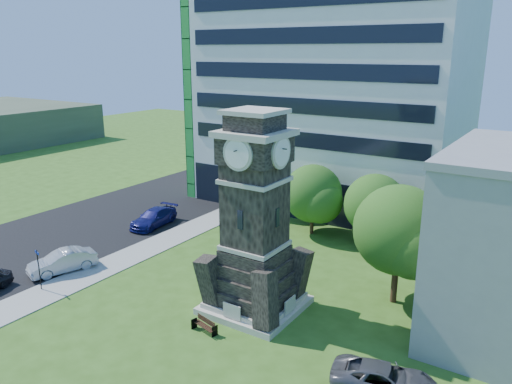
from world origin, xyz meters
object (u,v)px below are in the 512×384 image
Objects in this scene: clock_tower at (255,228)px; park_bench at (205,325)px; car_street_north at (154,218)px; car_street_mid at (62,262)px; car_east_lot at (385,380)px; street_sign at (39,265)px.

park_bench is (-0.90, -3.81, -4.85)m from clock_tower.
clock_tower is 18.28m from car_street_north.
park_bench is at bearing -43.77° from car_street_north.
car_street_mid is 23.86m from car_east_lot.
car_street_mid is 2.99× the size of park_bench.
car_east_lot is at bearing -30.06° from car_street_north.
car_street_mid is at bearing 76.67° from car_east_lot.
car_east_lot is at bearing 21.97° from street_sign.
clock_tower is 2.47× the size of car_east_lot.
car_street_mid is at bearing 131.20° from street_sign.
clock_tower is 2.60× the size of car_street_mid.
clock_tower is 2.35× the size of car_street_north.
car_street_mid is at bearing -169.25° from park_bench.
clock_tower is 6.24m from park_bench.
car_street_north is at bearing 53.84° from car_east_lot.
street_sign reaches higher than car_east_lot.
clock_tower is 15.48m from car_street_mid.
car_east_lot is 1.74× the size of street_sign.
park_bench is at bearing 24.89° from street_sign.
clock_tower reaches higher than park_bench.
car_street_mid reaches higher than car_street_north.
car_street_north is (-1.50, 10.75, -0.02)m from car_street_mid.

